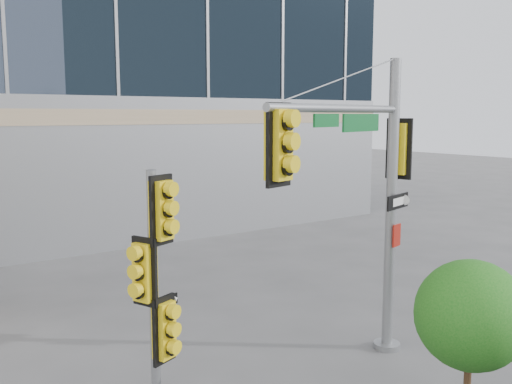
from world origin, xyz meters
TOP-DOWN VIEW (x-y plane):
  - main_signal_pole at (1.92, 0.96)m, footprint 4.91×1.78m
  - secondary_signal_pole at (-2.79, 0.99)m, footprint 0.83×0.60m
  - street_tree at (1.55, -1.79)m, footprint 1.88×1.84m

SIDE VIEW (x-z plane):
  - street_tree at x=1.55m, z-range 0.46..3.40m
  - secondary_signal_pole at x=-2.79m, z-range 0.39..4.82m
  - main_signal_pole at x=1.92m, z-range 0.78..7.26m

